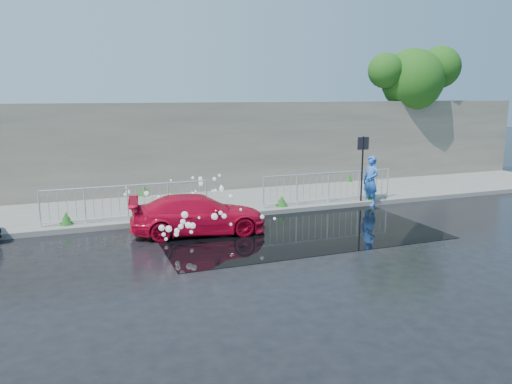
{
  "coord_description": "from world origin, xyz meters",
  "views": [
    {
      "loc": [
        -5.64,
        -12.05,
        3.99
      ],
      "look_at": [
        -0.27,
        2.05,
        1.0
      ],
      "focal_mm": 35.0,
      "sensor_mm": 36.0,
      "label": 1
    }
  ],
  "objects": [
    {
      "name": "ground",
      "position": [
        0.0,
        0.0,
        0.0
      ],
      "size": [
        90.0,
        90.0,
        0.0
      ],
      "primitive_type": "plane",
      "color": "black",
      "rests_on": "ground"
    },
    {
      "name": "pavement",
      "position": [
        0.0,
        5.0,
        0.07
      ],
      "size": [
        30.0,
        4.0,
        0.15
      ],
      "primitive_type": "cube",
      "color": "#5A5B57",
      "rests_on": "ground"
    },
    {
      "name": "curb",
      "position": [
        0.0,
        3.0,
        0.08
      ],
      "size": [
        30.0,
        0.25,
        0.16
      ],
      "primitive_type": "cube",
      "color": "#5A5B57",
      "rests_on": "ground"
    },
    {
      "name": "retaining_wall",
      "position": [
        0.0,
        7.2,
        1.9
      ],
      "size": [
        30.0,
        0.6,
        3.5
      ],
      "primitive_type": "cube",
      "color": "#5C584D",
      "rests_on": "pavement"
    },
    {
      "name": "puddle",
      "position": [
        0.5,
        1.0,
        0.01
      ],
      "size": [
        8.0,
        5.0,
        0.01
      ],
      "primitive_type": "cube",
      "color": "black",
      "rests_on": "ground"
    },
    {
      "name": "sign_post",
      "position": [
        4.2,
        3.1,
        1.72
      ],
      "size": [
        0.45,
        0.06,
        2.5
      ],
      "color": "black",
      "rests_on": "ground"
    },
    {
      "name": "tree",
      "position": [
        9.66,
        7.41,
        4.73
      ],
      "size": [
        4.78,
        2.87,
        6.18
      ],
      "color": "#332114",
      "rests_on": "ground"
    },
    {
      "name": "railing_left",
      "position": [
        -4.0,
        3.35,
        0.74
      ],
      "size": [
        5.05,
        0.05,
        1.1
      ],
      "color": "silver",
      "rests_on": "pavement"
    },
    {
      "name": "railing_right",
      "position": [
        3.0,
        3.35,
        0.74
      ],
      "size": [
        5.05,
        0.05,
        1.1
      ],
      "color": "silver",
      "rests_on": "pavement"
    },
    {
      "name": "weeds",
      "position": [
        -0.39,
        4.52,
        0.32
      ],
      "size": [
        12.17,
        3.93,
        0.39
      ],
      "color": "#16541A",
      "rests_on": "pavement"
    },
    {
      "name": "water_spray",
      "position": [
        -2.43,
        2.13,
        0.7
      ],
      "size": [
        3.6,
        5.52,
        1.07
      ],
      "color": "white",
      "rests_on": "ground"
    },
    {
      "name": "red_car",
      "position": [
        -2.22,
        1.61,
        0.56
      ],
      "size": [
        4.06,
        2.11,
        1.12
      ],
      "primitive_type": "imported",
      "rotation": [
        0.0,
        0.0,
        1.43
      ],
      "color": "#BC0727",
      "rests_on": "ground"
    },
    {
      "name": "person",
      "position": [
        4.52,
        3.0,
        0.9
      ],
      "size": [
        0.56,
        0.74,
        1.8
      ],
      "primitive_type": "imported",
      "rotation": [
        0.0,
        0.0,
        -1.35
      ],
      "color": "blue",
      "rests_on": "ground"
    }
  ]
}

